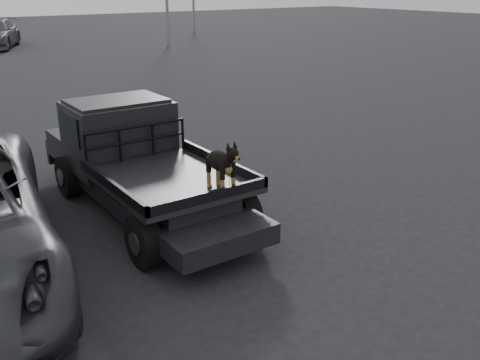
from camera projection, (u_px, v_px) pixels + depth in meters
ground at (246, 252)px, 7.84m from camera, size 120.00×120.00×0.00m
flatbed_ute at (145, 187)px, 9.07m from camera, size 2.00×5.40×0.92m
ute_cab at (118, 124)px, 9.49m from camera, size 1.72×1.30×0.88m
headache_rack at (137, 143)px, 8.97m from camera, size 1.80×0.08×0.55m
dog at (221, 165)px, 7.57m from camera, size 0.32×0.60×0.74m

